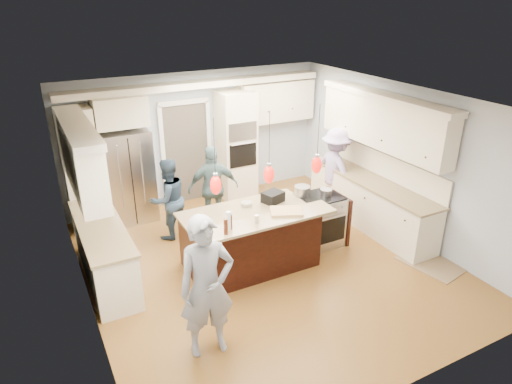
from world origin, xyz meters
TOP-DOWN VIEW (x-y plane):
  - ground_plane at (0.00, 0.00)m, footprint 6.00×6.00m
  - room_shell at (0.00, 0.00)m, footprint 5.54×6.04m
  - refrigerator at (-1.55, 2.64)m, footprint 0.90×0.70m
  - oven_column at (0.75, 2.67)m, footprint 0.72×0.69m
  - back_upper_cabinets at (-0.75, 2.76)m, footprint 5.30×0.61m
  - right_counter_run at (2.44, 0.30)m, footprint 0.64×3.10m
  - left_cabinets at (-2.44, 0.80)m, footprint 0.64×2.30m
  - kitchen_island at (-0.25, 0.07)m, footprint 2.10×1.46m
  - island_range at (1.16, 0.15)m, footprint 0.82×0.71m
  - pendant_lights at (-0.25, -0.51)m, footprint 1.75×0.15m
  - person_bar_end at (-1.58, -1.40)m, footprint 0.72×0.51m
  - person_far_left at (-1.10, 1.60)m, footprint 0.85×0.73m
  - person_far_right at (-0.23, 1.60)m, footprint 1.00×0.58m
  - person_range_side at (2.25, 1.19)m, footprint 0.71×1.14m
  - floor_rug at (2.40, -1.30)m, footprint 0.84×1.08m
  - water_bottle at (-0.90, -0.55)m, footprint 0.07×0.07m
  - beer_bottle_a at (-0.87, -0.52)m, footprint 0.05×0.05m
  - beer_bottle_b at (-0.99, -0.65)m, footprint 0.07×0.07m
  - beer_bottle_c at (-0.87, -0.54)m, footprint 0.07×0.07m
  - drink_can at (-0.46, -0.55)m, footprint 0.08×0.08m
  - cutting_board at (0.08, -0.47)m, footprint 0.57×0.50m
  - pot_large at (0.89, 0.34)m, footprint 0.27×0.27m
  - pot_small at (1.26, 0.16)m, footprint 0.21×0.21m

SIDE VIEW (x-z plane):
  - ground_plane at x=0.00m, z-range 0.00..0.00m
  - floor_rug at x=2.40m, z-range 0.00..0.01m
  - island_range at x=1.16m, z-range 0.00..0.92m
  - kitchen_island at x=-0.25m, z-range -0.07..1.05m
  - person_far_left at x=-1.10m, z-range 0.00..1.50m
  - person_far_right at x=-0.23m, z-range 0.00..1.60m
  - person_range_side at x=2.25m, z-range 0.00..1.70m
  - refrigerator at x=-1.55m, z-range 0.00..1.80m
  - person_bar_end at x=-1.58m, z-range 0.00..1.84m
  - pot_small at x=1.26m, z-range 0.92..1.02m
  - pot_large at x=0.89m, z-range 0.92..1.08m
  - right_counter_run at x=2.44m, z-range -0.20..2.31m
  - left_cabinets at x=-2.44m, z-range -0.20..2.31m
  - cutting_board at x=0.08m, z-range 1.12..1.16m
  - oven_column at x=0.75m, z-range 0.00..2.30m
  - drink_can at x=-0.46m, z-range 1.12..1.23m
  - beer_bottle_a at x=-0.87m, z-range 1.12..1.34m
  - beer_bottle_c at x=-0.87m, z-range 1.12..1.34m
  - beer_bottle_b at x=-0.99m, z-range 1.12..1.35m
  - water_bottle at x=-0.90m, z-range 1.12..1.39m
  - back_upper_cabinets at x=-0.75m, z-range 0.40..2.94m
  - pendant_lights at x=-0.25m, z-range 1.29..2.32m
  - room_shell at x=0.00m, z-range 0.46..3.18m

